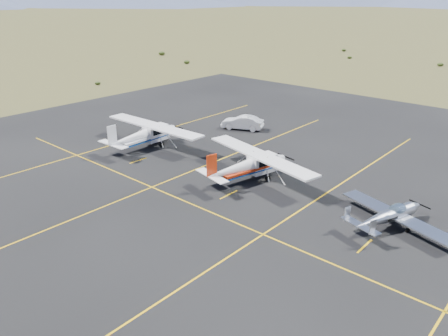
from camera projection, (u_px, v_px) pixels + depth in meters
ground at (336, 211)px, 30.93m from camera, size 1600.00×1600.00×0.00m
apron at (258, 184)px, 35.22m from camera, size 72.00×72.00×0.02m
aircraft_low_wing at (390, 215)px, 28.56m from camera, size 6.18×8.39×1.83m
aircraft_cessna at (249, 165)px, 35.56m from camera, size 7.66×11.98×3.03m
aircraft_plain at (145, 134)px, 43.01m from camera, size 7.39×12.34×3.13m
sedan at (242, 123)px, 49.01m from camera, size 3.35×4.90×1.53m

